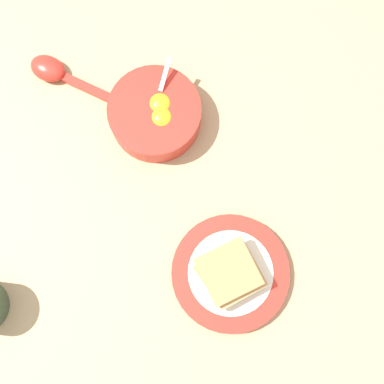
# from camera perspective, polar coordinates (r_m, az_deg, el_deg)

# --- Properties ---
(ground_plane) EXTENTS (3.00, 3.00, 0.00)m
(ground_plane) POSITION_cam_1_polar(r_m,az_deg,el_deg) (0.90, -9.11, 1.85)
(ground_plane) COLOR tan
(egg_bowl) EXTENTS (0.15, 0.16, 0.08)m
(egg_bowl) POSITION_cam_1_polar(r_m,az_deg,el_deg) (0.89, -3.94, 8.29)
(egg_bowl) COLOR red
(egg_bowl) RESTS_ON ground_plane
(toast_plate) EXTENTS (0.19, 0.19, 0.02)m
(toast_plate) POSITION_cam_1_polar(r_m,az_deg,el_deg) (0.86, 4.10, -8.63)
(toast_plate) COLOR red
(toast_plate) RESTS_ON ground_plane
(toast_sandwich) EXTENTS (0.11, 0.11, 0.04)m
(toast_sandwich) POSITION_cam_1_polar(r_m,az_deg,el_deg) (0.83, 4.02, -8.59)
(toast_sandwich) COLOR tan
(toast_sandwich) RESTS_ON toast_plate
(soup_spoon) EXTENTS (0.15, 0.09, 0.03)m
(soup_spoon) POSITION_cam_1_polar(r_m,az_deg,el_deg) (0.96, -14.45, 12.32)
(soup_spoon) COLOR red
(soup_spoon) RESTS_ON ground_plane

